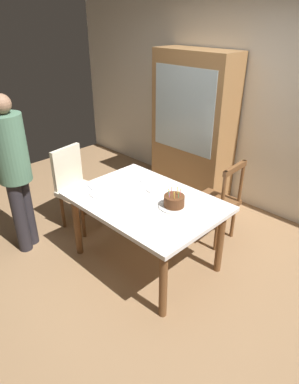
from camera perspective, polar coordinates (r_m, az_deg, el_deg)
ground at (r=3.61m, az=-0.57°, el=-11.40°), size 6.40×6.40×0.00m
back_wall at (r=4.41m, az=17.22°, el=13.80°), size 6.40×0.10×2.60m
dining_table at (r=3.24m, az=-0.63°, el=-2.67°), size 1.41×1.00×0.73m
birthday_cake at (r=3.07m, az=4.14°, el=-1.66°), size 0.28×0.28×0.18m
plate_near_celebrant at (r=3.33m, az=-8.12°, el=-0.23°), size 0.22×0.22×0.01m
plate_far_side at (r=3.38m, az=1.24°, el=0.55°), size 0.22×0.22×0.01m
fork_near_celebrant at (r=3.45m, az=-9.76°, el=0.61°), size 0.18×0.05×0.01m
fork_far_side at (r=3.48m, az=-0.74°, el=1.33°), size 0.18×0.05×0.01m
chair_spindle_back at (r=3.76m, az=11.13°, el=-1.81°), size 0.46×0.46×0.95m
chair_upholstered at (r=4.02m, az=-12.33°, el=1.37°), size 0.50×0.50×0.95m
person_celebrant at (r=3.60m, az=-21.80°, el=3.88°), size 0.32×0.32×1.65m
china_cabinet at (r=4.61m, az=7.30°, el=10.91°), size 1.10×0.45×1.90m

